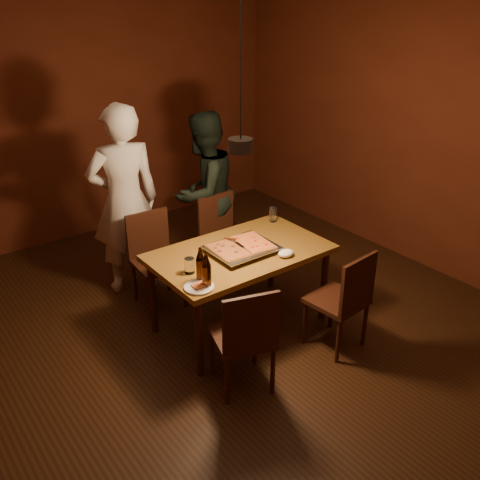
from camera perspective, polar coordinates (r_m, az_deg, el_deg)
room_shell at (r=4.02m, az=0.05°, el=5.23°), size 6.00×6.00×6.00m
dining_table at (r=4.59m, az=0.00°, el=-1.96°), size 1.50×0.90×0.75m
chair_far_left at (r=5.10m, az=-9.23°, el=-1.10°), size 0.45×0.45×0.49m
chair_far_right at (r=5.45m, az=-1.94°, el=1.02°), size 0.42×0.42×0.49m
chair_near_left at (r=3.91m, az=0.63°, el=-9.72°), size 0.52×0.52×0.49m
chair_near_right at (r=4.43m, az=11.24°, el=-5.62°), size 0.46×0.46×0.49m
pizza_tray at (r=4.52m, az=0.22°, el=-1.01°), size 0.56×0.47×0.05m
pizza_meat at (r=4.44m, az=-1.29°, el=-1.08°), size 0.26×0.39×0.02m
pizza_cheese at (r=4.57m, az=1.41°, el=-0.23°), size 0.28×0.41×0.02m
spatula at (r=4.52m, az=0.12°, el=-0.46°), size 0.14×0.25×0.04m
beer_bottle_a at (r=3.96m, az=-3.60°, el=-3.26°), size 0.07×0.07×0.28m
beer_bottle_b at (r=4.06m, az=-4.23°, el=-2.58°), size 0.07×0.07×0.27m
water_glass_left at (r=4.20m, az=-5.40°, el=-2.74°), size 0.08×0.08×0.12m
water_glass_right at (r=5.10m, az=3.53°, el=2.74°), size 0.07×0.07×0.14m
plate_slice at (r=4.01m, az=-4.39°, el=-5.02°), size 0.23×0.23×0.03m
napkin at (r=4.46m, az=4.91°, el=-1.42°), size 0.14×0.11×0.06m
diner_white at (r=5.23m, az=-12.20°, el=4.09°), size 0.76×0.58×1.87m
diner_dark at (r=5.61m, az=-3.85°, el=5.09°), size 0.98×0.87×1.68m
pendant_lamp at (r=3.91m, az=0.05°, el=10.20°), size 0.18×0.18×1.10m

